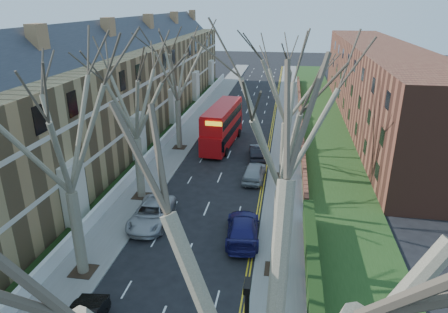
% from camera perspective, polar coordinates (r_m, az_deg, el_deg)
% --- Properties ---
extents(pavement_left, '(3.00, 102.00, 0.12)m').
position_cam_1_polar(pavement_left, '(54.63, -3.65, 5.17)').
color(pavement_left, slate).
rests_on(pavement_left, ground).
extents(pavement_right, '(3.00, 102.00, 0.12)m').
position_cam_1_polar(pavement_right, '(53.35, 9.07, 4.55)').
color(pavement_right, slate).
rests_on(pavement_right, ground).
extents(terrace_left, '(9.70, 78.00, 13.60)m').
position_cam_1_polar(terrace_left, '(48.30, -14.92, 9.05)').
color(terrace_left, '#96774C').
rests_on(terrace_left, ground).
extents(flats_right, '(13.97, 54.00, 10.00)m').
position_cam_1_polar(flats_right, '(57.30, 21.10, 9.63)').
color(flats_right, brown).
rests_on(flats_right, ground).
extents(front_wall_left, '(0.30, 78.00, 1.00)m').
position_cam_1_polar(front_wall_left, '(47.49, -7.72, 3.23)').
color(front_wall_left, white).
rests_on(front_wall_left, ground).
extents(grass_verge_right, '(6.00, 102.00, 0.06)m').
position_cam_1_polar(grass_verge_right, '(53.53, 13.90, 4.34)').
color(grass_verge_right, '#1E3D16').
rests_on(grass_verge_right, ground).
extents(tree_left_mid, '(10.50, 10.50, 14.71)m').
position_cam_1_polar(tree_left_mid, '(22.20, -22.38, 4.93)').
color(tree_left_mid, '#645E48').
rests_on(tree_left_mid, ground).
extents(tree_left_far, '(10.15, 10.15, 14.22)m').
position_cam_1_polar(tree_left_far, '(30.98, -12.92, 9.67)').
color(tree_left_far, '#645E48').
rests_on(tree_left_far, ground).
extents(tree_left_dist, '(10.50, 10.50, 14.71)m').
position_cam_1_polar(tree_left_dist, '(42.14, -6.89, 13.46)').
color(tree_left_dist, '#645E48').
rests_on(tree_left_dist, ground).
extents(tree_right_near, '(10.85, 10.85, 15.20)m').
position_cam_1_polar(tree_right_near, '(8.16, 6.88, -19.93)').
color(tree_right_near, '#645E48').
rests_on(tree_right_near, ground).
extents(tree_right_mid, '(10.50, 10.50, 14.71)m').
position_cam_1_polar(tree_right_mid, '(20.93, 8.69, 5.39)').
color(tree_right_mid, '#645E48').
rests_on(tree_right_mid, ground).
extents(tree_right_far, '(10.15, 10.15, 14.22)m').
position_cam_1_polar(tree_right_far, '(34.67, 9.10, 11.14)').
color(tree_right_far, '#645E48').
rests_on(tree_right_far, ground).
extents(double_decker_bus, '(3.28, 10.71, 4.43)m').
position_cam_1_polar(double_decker_bus, '(44.57, -0.23, 4.31)').
color(double_decker_bus, '#B60D0F').
rests_on(double_decker_bus, ground).
extents(car_left_far, '(2.60, 5.51, 1.52)m').
position_cam_1_polar(car_left_far, '(29.85, -10.31, -8.02)').
color(car_left_far, '#A2A3A8').
rests_on(car_left_far, ground).
extents(car_right_near, '(2.64, 5.55, 1.56)m').
position_cam_1_polar(car_right_near, '(27.61, 2.71, -10.23)').
color(car_right_near, navy).
rests_on(car_right_near, ground).
extents(car_right_mid, '(2.06, 4.66, 1.56)m').
position_cam_1_polar(car_right_mid, '(36.30, 4.34, -2.17)').
color(car_right_mid, '#919599').
rests_on(car_right_mid, ground).
extents(car_right_far, '(2.08, 4.57, 1.45)m').
position_cam_1_polar(car_right_far, '(41.23, 4.78, 0.67)').
color(car_right_far, black).
rests_on(car_right_far, ground).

